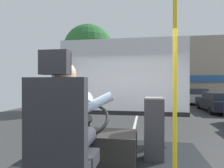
{
  "coord_description": "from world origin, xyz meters",
  "views": [
    {
      "loc": [
        0.44,
        -2.09,
        1.94
      ],
      "look_at": [
        -0.01,
        0.59,
        1.92
      ],
      "focal_mm": 31.05,
      "sensor_mm": 36.0,
      "label": 1
    }
  ],
  "objects": [
    {
      "name": "windshield_panel",
      "position": [
        0.0,
        1.62,
        1.89
      ],
      "size": [
        2.5,
        0.08,
        1.48
      ],
      "color": "silver"
    },
    {
      "name": "shop_building",
      "position": [
        5.73,
        19.02,
        3.09
      ],
      "size": [
        11.91,
        5.27,
        6.19
      ],
      "color": "gray",
      "rests_on": "ground"
    },
    {
      "name": "driver_seat",
      "position": [
        -0.22,
        -0.64,
        1.42
      ],
      "size": [
        0.48,
        0.48,
        1.33
      ],
      "color": "black",
      "rests_on": "bus_floor"
    },
    {
      "name": "parked_car_silver",
      "position": [
        5.05,
        16.99,
        0.72
      ],
      "size": [
        1.94,
        4.47,
        1.4
      ],
      "color": "silver",
      "rests_on": "ground"
    },
    {
      "name": "bus_driver",
      "position": [
        -0.22,
        -0.51,
        1.61
      ],
      "size": [
        0.75,
        0.62,
        0.79
      ],
      "color": "#282833",
      "rests_on": "driver_seat"
    },
    {
      "name": "parked_car_black",
      "position": [
        5.24,
        11.77,
        0.66
      ],
      "size": [
        1.84,
        4.21,
        1.29
      ],
      "color": "black",
      "rests_on": "ground"
    },
    {
      "name": "fare_box",
      "position": [
        0.57,
        0.72,
        1.29
      ],
      "size": [
        0.27,
        0.22,
        0.89
      ],
      "color": "#333338",
      "rests_on": "bus_floor"
    },
    {
      "name": "steering_console",
      "position": [
        -0.22,
        0.51,
        1.07
      ],
      "size": [
        1.1,
        1.04,
        0.85
      ],
      "color": "#282623",
      "rests_on": "bus_floor"
    },
    {
      "name": "ground",
      "position": [
        0.0,
        8.8,
        -0.02
      ],
      "size": [
        18.0,
        44.0,
        0.06
      ],
      "color": "#353535"
    },
    {
      "name": "street_tree",
      "position": [
        -3.55,
        11.36,
        4.31
      ],
      "size": [
        3.58,
        3.58,
        6.11
      ],
      "color": "#4C3828",
      "rests_on": "ground"
    },
    {
      "name": "handrail_pole",
      "position": [
        0.75,
        -0.01,
        1.96
      ],
      "size": [
        0.04,
        0.04,
        2.22
      ],
      "color": "yellow",
      "rests_on": "bus_floor"
    }
  ]
}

